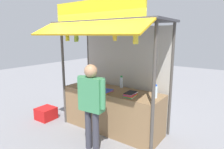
# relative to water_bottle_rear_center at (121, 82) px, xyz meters

# --- Properties ---
(ground_plane) EXTENTS (20.00, 20.00, 0.00)m
(ground_plane) POSITION_rel_water_bottle_rear_center_xyz_m (-0.04, -0.31, -1.04)
(ground_plane) COLOR gray
(stall_counter) EXTENTS (2.25, 0.75, 0.91)m
(stall_counter) POSITION_rel_water_bottle_rear_center_xyz_m (-0.04, -0.31, -0.58)
(stall_counter) COLOR olive
(stall_counter) RESTS_ON ground
(stall_structure) EXTENTS (2.45, 1.61, 2.72)m
(stall_structure) POSITION_rel_water_bottle_rear_center_xyz_m (-0.04, -0.19, 0.62)
(stall_structure) COLOR #4C4742
(stall_structure) RESTS_ON ground
(water_bottle_rear_center) EXTENTS (0.08, 0.08, 0.27)m
(water_bottle_rear_center) POSITION_rel_water_bottle_rear_center_xyz_m (0.00, 0.00, 0.00)
(water_bottle_rear_center) COLOR silver
(water_bottle_rear_center) RESTS_ON stall_counter
(water_bottle_back_left) EXTENTS (0.07, 0.07, 0.26)m
(water_bottle_back_left) POSITION_rel_water_bottle_rear_center_xyz_m (0.94, -0.26, -0.00)
(water_bottle_back_left) COLOR silver
(water_bottle_back_left) RESTS_ON stall_counter
(water_bottle_front_right) EXTENTS (0.06, 0.06, 0.22)m
(water_bottle_front_right) POSITION_rel_water_bottle_rear_center_xyz_m (-0.91, -0.19, -0.02)
(water_bottle_front_right) COLOR silver
(water_bottle_front_right) RESTS_ON stall_counter
(magazine_stack_mid_left) EXTENTS (0.24, 0.29, 0.04)m
(magazine_stack_mid_left) POSITION_rel_water_bottle_rear_center_xyz_m (-0.52, -0.62, -0.11)
(magazine_stack_mid_left) COLOR red
(magazine_stack_mid_left) RESTS_ON stall_counter
(magazine_stack_right) EXTENTS (0.21, 0.31, 0.09)m
(magazine_stack_right) POSITION_rel_water_bottle_rear_center_xyz_m (0.52, -0.47, -0.08)
(magazine_stack_right) COLOR white
(magazine_stack_right) RESTS_ON stall_counter
(magazine_stack_far_left) EXTENTS (0.26, 0.31, 0.04)m
(magazine_stack_far_left) POSITION_rel_water_bottle_rear_center_xyz_m (-0.07, -0.51, -0.11)
(magazine_stack_far_left) COLOR yellow
(magazine_stack_far_left) RESTS_ON stall_counter
(banana_bunch_inner_right) EXTENTS (0.11, 0.10, 0.30)m
(banana_bunch_inner_right) POSITION_rel_water_bottle_rear_center_xyz_m (0.77, -0.78, 0.98)
(banana_bunch_inner_right) COLOR #332D23
(banana_bunch_leftmost) EXTENTS (0.12, 0.12, 0.29)m
(banana_bunch_leftmost) POSITION_rel_water_bottle_rear_center_xyz_m (-0.61, -0.78, 1.00)
(banana_bunch_leftmost) COLOR #332D23
(banana_bunch_rightmost) EXTENTS (0.11, 0.10, 0.28)m
(banana_bunch_rightmost) POSITION_rel_water_bottle_rear_center_xyz_m (-0.87, -0.78, 1.01)
(banana_bunch_rightmost) COLOR #332D23
(banana_bunch_inner_left) EXTENTS (0.10, 0.10, 0.25)m
(banana_bunch_inner_left) POSITION_rel_water_bottle_rear_center_xyz_m (0.36, -0.78, 1.03)
(banana_bunch_inner_left) COLOR #332D23
(vendor_person) EXTENTS (0.61, 0.23, 1.60)m
(vendor_person) POSITION_rel_water_bottle_rear_center_xyz_m (0.13, -1.18, -0.07)
(vendor_person) COLOR #383842
(vendor_person) RESTS_ON ground
(plastic_crate) EXTENTS (0.43, 0.43, 0.29)m
(plastic_crate) POSITION_rel_water_bottle_rear_center_xyz_m (-1.71, -0.85, -0.89)
(plastic_crate) COLOR red
(plastic_crate) RESTS_ON ground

